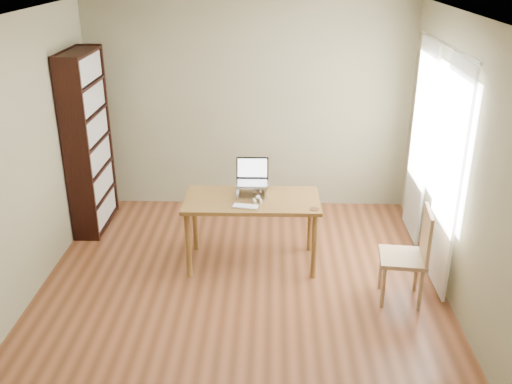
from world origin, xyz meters
The scene contains 10 objects.
room centered at (0.03, 0.01, 1.30)m, with size 4.04×4.54×2.64m.
bookshelf centered at (-1.83, 1.55, 1.05)m, with size 0.30×0.90×2.10m.
curtains centered at (1.92, 0.80, 1.17)m, with size 0.03×1.90×2.25m.
desk centered at (0.09, 0.67, 0.65)m, with size 1.40×0.71×0.75m.
laptop_stand centered at (0.09, 0.75, 0.83)m, with size 0.32×0.25×0.13m.
laptop centered at (0.09, 0.81, 0.94)m, with size 0.34×0.28×0.24m.
keyboard centered at (0.04, 0.45, 0.76)m, with size 0.28×0.16×0.02m.
coaster centered at (0.72, 0.42, 0.75)m, with size 0.10×0.10×0.01m, color #55331D.
cat centered at (0.12, 0.78, 0.81)m, with size 0.23×0.47×0.14m.
chair centered at (1.60, 0.02, 0.51)m, with size 0.46×0.46×0.95m.
Camera 1 is at (0.30, -4.68, 3.10)m, focal length 40.00 mm.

